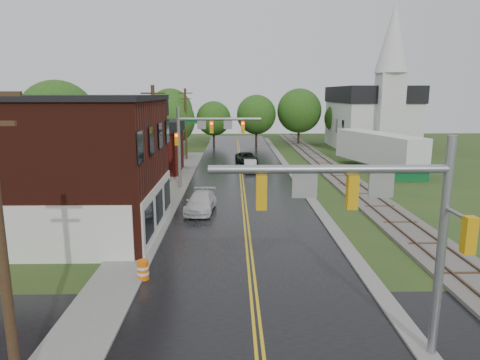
{
  "coord_description": "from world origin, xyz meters",
  "views": [
    {
      "loc": [
        -0.87,
        -10.45,
        8.42
      ],
      "look_at": [
        -0.46,
        13.67,
        3.5
      ],
      "focal_mm": 32.0,
      "sensor_mm": 36.0,
      "label": 1
    }
  ],
  "objects_px": {
    "tree_left_c": "(122,127)",
    "sedan_silver": "(250,166)",
    "church": "(372,111)",
    "construction_barrel": "(143,270)",
    "utility_pole_a": "(0,241)",
    "pickup_white": "(201,202)",
    "traffic_signal_far": "(203,133)",
    "utility_pole_c": "(186,123)",
    "tree_left_b": "(59,121)",
    "tree_left_e": "(172,121)",
    "utility_pole_b": "(155,143)",
    "semi_trailer": "(378,149)",
    "traffic_signal_near": "(376,209)",
    "suv_dark": "(247,158)",
    "brick_building": "(39,166)"
  },
  "relations": [
    {
      "from": "utility_pole_c",
      "to": "semi_trailer",
      "type": "xyz_separation_m",
      "value": [
        21.95,
        -7.99,
        -2.3
      ]
    },
    {
      "from": "utility_pole_b",
      "to": "semi_trailer",
      "type": "height_order",
      "value": "utility_pole_b"
    },
    {
      "from": "tree_left_e",
      "to": "semi_trailer",
      "type": "xyz_separation_m",
      "value": [
        24.0,
        -9.88,
        -2.39
      ]
    },
    {
      "from": "utility_pole_b",
      "to": "suv_dark",
      "type": "distance_m",
      "value": 20.61
    },
    {
      "from": "pickup_white",
      "to": "tree_left_c",
      "type": "bearing_deg",
      "value": 122.43
    },
    {
      "from": "construction_barrel",
      "to": "pickup_white",
      "type": "bearing_deg",
      "value": 81.13
    },
    {
      "from": "tree_left_c",
      "to": "semi_trailer",
      "type": "xyz_separation_m",
      "value": [
        29.0,
        -3.88,
        -2.09
      ]
    },
    {
      "from": "traffic_signal_far",
      "to": "utility_pole_a",
      "type": "height_order",
      "value": "utility_pole_a"
    },
    {
      "from": "church",
      "to": "pickup_white",
      "type": "distance_m",
      "value": 41.68
    },
    {
      "from": "utility_pole_b",
      "to": "pickup_white",
      "type": "height_order",
      "value": "utility_pole_b"
    },
    {
      "from": "tree_left_b",
      "to": "tree_left_e",
      "type": "xyz_separation_m",
      "value": [
        9.0,
        14.0,
        -0.9
      ]
    },
    {
      "from": "traffic_signal_far",
      "to": "tree_left_e",
      "type": "distance_m",
      "value": 19.65
    },
    {
      "from": "tree_left_c",
      "to": "pickup_white",
      "type": "relative_size",
      "value": 1.63
    },
    {
      "from": "church",
      "to": "sedan_silver",
      "type": "relative_size",
      "value": 5.2
    },
    {
      "from": "tree_left_c",
      "to": "sedan_silver",
      "type": "relative_size",
      "value": 1.99
    },
    {
      "from": "traffic_signal_near",
      "to": "tree_left_c",
      "type": "xyz_separation_m",
      "value": [
        -17.32,
        37.9,
        -0.46
      ]
    },
    {
      "from": "traffic_signal_near",
      "to": "traffic_signal_far",
      "type": "bearing_deg",
      "value": 105.52
    },
    {
      "from": "church",
      "to": "tree_left_b",
      "type": "distance_m",
      "value": 43.7
    },
    {
      "from": "traffic_signal_far",
      "to": "suv_dark",
      "type": "distance_m",
      "value": 15.0
    },
    {
      "from": "tree_left_c",
      "to": "sedan_silver",
      "type": "xyz_separation_m",
      "value": [
        14.87,
        -4.44,
        -3.88
      ]
    },
    {
      "from": "tree_left_b",
      "to": "utility_pole_a",
      "type": "bearing_deg",
      "value": -70.9
    },
    {
      "from": "traffic_signal_near",
      "to": "suv_dark",
      "type": "height_order",
      "value": "traffic_signal_near"
    },
    {
      "from": "traffic_signal_far",
      "to": "tree_left_c",
      "type": "bearing_deg",
      "value": 128.82
    },
    {
      "from": "tree_left_c",
      "to": "traffic_signal_near",
      "type": "bearing_deg",
      "value": -65.44
    },
    {
      "from": "utility_pole_b",
      "to": "sedan_silver",
      "type": "xyz_separation_m",
      "value": [
        7.83,
        13.46,
        -4.09
      ]
    },
    {
      "from": "semi_trailer",
      "to": "sedan_silver",
      "type": "bearing_deg",
      "value": -177.76
    },
    {
      "from": "traffic_signal_far",
      "to": "semi_trailer",
      "type": "xyz_separation_m",
      "value": [
        18.62,
        9.02,
        -2.55
      ]
    },
    {
      "from": "utility_pole_a",
      "to": "suv_dark",
      "type": "bearing_deg",
      "value": 79.43
    },
    {
      "from": "brick_building",
      "to": "utility_pole_a",
      "type": "relative_size",
      "value": 1.59
    },
    {
      "from": "traffic_signal_near",
      "to": "pickup_white",
      "type": "distance_m",
      "value": 19.21
    },
    {
      "from": "traffic_signal_far",
      "to": "tree_left_b",
      "type": "bearing_deg",
      "value": 161.19
    },
    {
      "from": "tree_left_c",
      "to": "pickup_white",
      "type": "xyz_separation_m",
      "value": [
        10.65,
        -20.41,
        -3.83
      ]
    },
    {
      "from": "utility_pole_a",
      "to": "pickup_white",
      "type": "bearing_deg",
      "value": 79.54
    },
    {
      "from": "semi_trailer",
      "to": "pickup_white",
      "type": "bearing_deg",
      "value": -138.0
    },
    {
      "from": "traffic_signal_near",
      "to": "construction_barrel",
      "type": "relative_size",
      "value": 7.95
    },
    {
      "from": "church",
      "to": "tree_left_e",
      "type": "xyz_separation_m",
      "value": [
        -28.85,
        -7.84,
        -1.02
      ]
    },
    {
      "from": "semi_trailer",
      "to": "construction_barrel",
      "type": "bearing_deg",
      "value": -125.69
    },
    {
      "from": "brick_building",
      "to": "traffic_signal_far",
      "type": "relative_size",
      "value": 1.95
    },
    {
      "from": "utility_pole_c",
      "to": "tree_left_b",
      "type": "bearing_deg",
      "value": -132.39
    },
    {
      "from": "church",
      "to": "construction_barrel",
      "type": "height_order",
      "value": "church"
    },
    {
      "from": "church",
      "to": "tree_left_c",
      "type": "relative_size",
      "value": 2.61
    },
    {
      "from": "brick_building",
      "to": "traffic_signal_far",
      "type": "xyz_separation_m",
      "value": [
        9.01,
        12.0,
        0.82
      ]
    },
    {
      "from": "utility_pole_c",
      "to": "sedan_silver",
      "type": "bearing_deg",
      "value": -47.49
    },
    {
      "from": "traffic_signal_far",
      "to": "tree_left_b",
      "type": "relative_size",
      "value": 0.76
    },
    {
      "from": "tree_left_b",
      "to": "semi_trailer",
      "type": "height_order",
      "value": "tree_left_b"
    },
    {
      "from": "utility_pole_a",
      "to": "semi_trailer",
      "type": "height_order",
      "value": "utility_pole_a"
    },
    {
      "from": "church",
      "to": "tree_left_c",
      "type": "xyz_separation_m",
      "value": [
        -33.85,
        -13.84,
        -1.32
      ]
    },
    {
      "from": "tree_left_c",
      "to": "sedan_silver",
      "type": "height_order",
      "value": "tree_left_c"
    },
    {
      "from": "tree_left_e",
      "to": "construction_barrel",
      "type": "height_order",
      "value": "tree_left_e"
    },
    {
      "from": "utility_pole_b",
      "to": "construction_barrel",
      "type": "bearing_deg",
      "value": -82.69
    }
  ]
}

